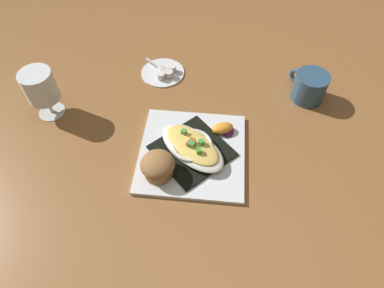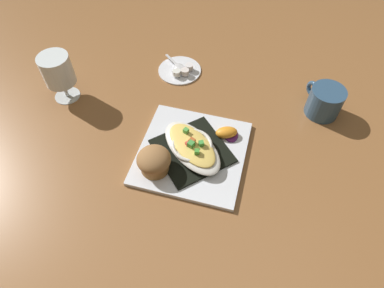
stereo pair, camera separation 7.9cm
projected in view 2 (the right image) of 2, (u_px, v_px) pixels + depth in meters
The scene contains 13 objects.
ground_plane at pixel (192, 154), 0.83m from camera, with size 2.60×2.60×0.00m, color brown.
square_plate at pixel (192, 153), 0.82m from camera, with size 0.26×0.26×0.01m, color white.
folded_napkin at pixel (192, 151), 0.82m from camera, with size 0.16×0.16×0.01m, color black.
gratin_dish at pixel (192, 146), 0.80m from camera, with size 0.19×0.20×0.04m.
muffin at pixel (154, 161), 0.76m from camera, with size 0.08×0.08×0.06m.
orange_garnish at pixel (227, 133), 0.84m from camera, with size 0.06×0.07×0.02m.
coffee_mug at pixel (324, 103), 0.88m from camera, with size 0.11×0.10×0.08m.
stemmed_glass at pixel (58, 72), 0.88m from camera, with size 0.08×0.08×0.14m.
creamer_saucer at pixel (180, 70), 1.01m from camera, with size 0.13×0.13×0.01m, color white.
spoon at pixel (179, 67), 1.00m from camera, with size 0.07×0.08×0.01m.
creamer_cup_0 at pixel (177, 73), 0.98m from camera, with size 0.02×0.02×0.02m, color white.
creamer_cup_1 at pixel (185, 72), 0.99m from camera, with size 0.02×0.02×0.02m, color silver.
creamer_cup_2 at pixel (189, 67), 1.00m from camera, with size 0.02×0.02×0.02m, color white.
Camera 2 is at (0.46, 0.12, 0.68)m, focal length 31.26 mm.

